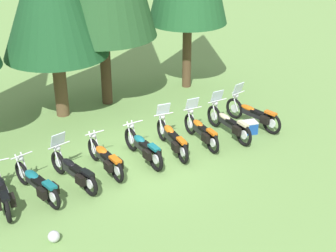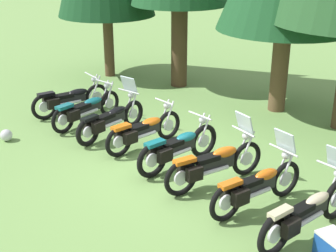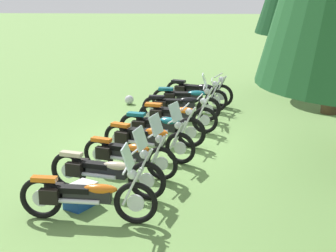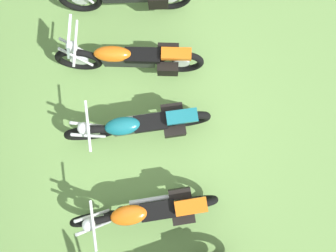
{
  "view_description": "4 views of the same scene",
  "coord_description": "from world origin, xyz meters",
  "px_view_note": "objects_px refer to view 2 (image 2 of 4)",
  "views": [
    {
      "loc": [
        -9.12,
        -9.66,
        7.66
      ],
      "look_at": [
        1.07,
        -0.08,
        0.82
      ],
      "focal_mm": 53.27,
      "sensor_mm": 36.0,
      "label": 1
    },
    {
      "loc": [
        5.06,
        -7.61,
        4.63
      ],
      "look_at": [
        -0.21,
        -0.05,
        0.89
      ],
      "focal_mm": 50.82,
      "sensor_mm": 36.0,
      "label": 2
    },
    {
      "loc": [
        12.94,
        0.66,
        4.22
      ],
      "look_at": [
        0.97,
        0.19,
        0.75
      ],
      "focal_mm": 58.78,
      "sensor_mm": 36.0,
      "label": 3
    },
    {
      "loc": [
        -0.69,
        -0.2,
        4.76
      ],
      "look_at": [
        -0.19,
        -0.4,
        0.88
      ],
      "focal_mm": 31.05,
      "sensor_mm": 36.0,
      "label": 4
    }
  ],
  "objects_px": {
    "motorcycle_1": "(86,108)",
    "motorcycle_4": "(178,147)",
    "motorcycle_2": "(111,119)",
    "motorcycle_3": "(143,130)",
    "motorcycle_5": "(214,163)",
    "motorcycle_7": "(307,211)",
    "motorcycle_6": "(257,185)",
    "motorcycle_0": "(70,99)",
    "dropped_helmet": "(6,135)",
    "picnic_cooler": "(335,249)"
  },
  "relations": [
    {
      "from": "motorcycle_2",
      "to": "motorcycle_7",
      "type": "xyz_separation_m",
      "value": [
        5.38,
        -1.34,
        0.02
      ]
    },
    {
      "from": "motorcycle_4",
      "to": "dropped_helmet",
      "type": "distance_m",
      "value": 4.33
    },
    {
      "from": "motorcycle_0",
      "to": "dropped_helmet",
      "type": "bearing_deg",
      "value": -157.87
    },
    {
      "from": "motorcycle_5",
      "to": "motorcycle_3",
      "type": "bearing_deg",
      "value": 98.39
    },
    {
      "from": "motorcycle_0",
      "to": "motorcycle_4",
      "type": "height_order",
      "value": "motorcycle_4"
    },
    {
      "from": "motorcycle_4",
      "to": "motorcycle_5",
      "type": "relative_size",
      "value": 1.01
    },
    {
      "from": "motorcycle_3",
      "to": "motorcycle_4",
      "type": "xyz_separation_m",
      "value": [
        1.2,
        -0.36,
        0.02
      ]
    },
    {
      "from": "motorcycle_3",
      "to": "motorcycle_4",
      "type": "bearing_deg",
      "value": -93.33
    },
    {
      "from": "motorcycle_6",
      "to": "motorcycle_7",
      "type": "relative_size",
      "value": 0.89
    },
    {
      "from": "motorcycle_5",
      "to": "motorcycle_6",
      "type": "xyz_separation_m",
      "value": [
        1.05,
        -0.32,
        -0.02
      ]
    },
    {
      "from": "motorcycle_0",
      "to": "motorcycle_7",
      "type": "bearing_deg",
      "value": -83.64
    },
    {
      "from": "motorcycle_4",
      "to": "motorcycle_6",
      "type": "height_order",
      "value": "motorcycle_6"
    },
    {
      "from": "motorcycle_4",
      "to": "picnic_cooler",
      "type": "xyz_separation_m",
      "value": [
        3.71,
        -1.26,
        -0.25
      ]
    },
    {
      "from": "motorcycle_5",
      "to": "dropped_helmet",
      "type": "bearing_deg",
      "value": 124.06
    },
    {
      "from": "motorcycle_0",
      "to": "motorcycle_1",
      "type": "height_order",
      "value": "motorcycle_0"
    },
    {
      "from": "motorcycle_1",
      "to": "picnic_cooler",
      "type": "xyz_separation_m",
      "value": [
        7.02,
        -1.93,
        -0.22
      ]
    },
    {
      "from": "motorcycle_3",
      "to": "picnic_cooler",
      "type": "relative_size",
      "value": 3.12
    },
    {
      "from": "motorcycle_4",
      "to": "dropped_helmet",
      "type": "bearing_deg",
      "value": 120.33
    },
    {
      "from": "motorcycle_7",
      "to": "dropped_helmet",
      "type": "distance_m",
      "value": 7.27
    },
    {
      "from": "motorcycle_4",
      "to": "motorcycle_7",
      "type": "relative_size",
      "value": 0.94
    },
    {
      "from": "motorcycle_2",
      "to": "motorcycle_7",
      "type": "distance_m",
      "value": 5.55
    },
    {
      "from": "motorcycle_6",
      "to": "motorcycle_2",
      "type": "bearing_deg",
      "value": 97.27
    },
    {
      "from": "motorcycle_0",
      "to": "motorcycle_6",
      "type": "bearing_deg",
      "value": -83.11
    },
    {
      "from": "motorcycle_4",
      "to": "motorcycle_1",
      "type": "bearing_deg",
      "value": 92.67
    },
    {
      "from": "motorcycle_3",
      "to": "motorcycle_6",
      "type": "xyz_separation_m",
      "value": [
        3.26,
        -0.92,
        0.02
      ]
    },
    {
      "from": "motorcycle_4",
      "to": "dropped_helmet",
      "type": "xyz_separation_m",
      "value": [
        -4.14,
        -1.21,
        -0.32
      ]
    },
    {
      "from": "motorcycle_3",
      "to": "motorcycle_7",
      "type": "distance_m",
      "value": 4.48
    },
    {
      "from": "motorcycle_6",
      "to": "dropped_helmet",
      "type": "relative_size",
      "value": 7.21
    },
    {
      "from": "picnic_cooler",
      "to": "motorcycle_6",
      "type": "bearing_deg",
      "value": 157.01
    },
    {
      "from": "motorcycle_0",
      "to": "dropped_helmet",
      "type": "distance_m",
      "value": 2.2
    },
    {
      "from": "motorcycle_4",
      "to": "motorcycle_5",
      "type": "bearing_deg",
      "value": -89.19
    },
    {
      "from": "motorcycle_1",
      "to": "motorcycle_4",
      "type": "xyz_separation_m",
      "value": [
        3.32,
        -0.67,
        0.02
      ]
    },
    {
      "from": "motorcycle_0",
      "to": "picnic_cooler",
      "type": "xyz_separation_m",
      "value": [
        7.91,
        -2.23,
        -0.23
      ]
    },
    {
      "from": "motorcycle_0",
      "to": "motorcycle_5",
      "type": "relative_size",
      "value": 0.99
    },
    {
      "from": "motorcycle_2",
      "to": "motorcycle_6",
      "type": "bearing_deg",
      "value": -99.5
    },
    {
      "from": "motorcycle_0",
      "to": "dropped_helmet",
      "type": "xyz_separation_m",
      "value": [
        0.06,
        -2.18,
        -0.31
      ]
    },
    {
      "from": "motorcycle_2",
      "to": "dropped_helmet",
      "type": "height_order",
      "value": "motorcycle_2"
    },
    {
      "from": "motorcycle_0",
      "to": "motorcycle_2",
      "type": "height_order",
      "value": "motorcycle_2"
    },
    {
      "from": "motorcycle_1",
      "to": "motorcycle_4",
      "type": "relative_size",
      "value": 1.05
    },
    {
      "from": "motorcycle_0",
      "to": "motorcycle_1",
      "type": "xyz_separation_m",
      "value": [
        0.89,
        -0.3,
        -0.01
      ]
    },
    {
      "from": "motorcycle_2",
      "to": "motorcycle_3",
      "type": "height_order",
      "value": "motorcycle_2"
    },
    {
      "from": "motorcycle_7",
      "to": "motorcycle_6",
      "type": "bearing_deg",
      "value": 88.91
    },
    {
      "from": "motorcycle_0",
      "to": "motorcycle_1",
      "type": "distance_m",
      "value": 0.94
    },
    {
      "from": "motorcycle_2",
      "to": "motorcycle_5",
      "type": "xyz_separation_m",
      "value": [
        3.29,
        -0.7,
        0.03
      ]
    },
    {
      "from": "motorcycle_4",
      "to": "motorcycle_7",
      "type": "xyz_separation_m",
      "value": [
        3.11,
        -0.89,
        0.01
      ]
    },
    {
      "from": "motorcycle_1",
      "to": "motorcycle_5",
      "type": "bearing_deg",
      "value": -98.1
    },
    {
      "from": "motorcycle_2",
      "to": "motorcycle_4",
      "type": "xyz_separation_m",
      "value": [
        2.27,
        -0.45,
        0.01
      ]
    },
    {
      "from": "motorcycle_1",
      "to": "dropped_helmet",
      "type": "height_order",
      "value": "motorcycle_1"
    },
    {
      "from": "motorcycle_1",
      "to": "motorcycle_7",
      "type": "height_order",
      "value": "motorcycle_7"
    },
    {
      "from": "motorcycle_2",
      "to": "picnic_cooler",
      "type": "xyz_separation_m",
      "value": [
        5.98,
        -1.71,
        -0.24
      ]
    }
  ]
}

